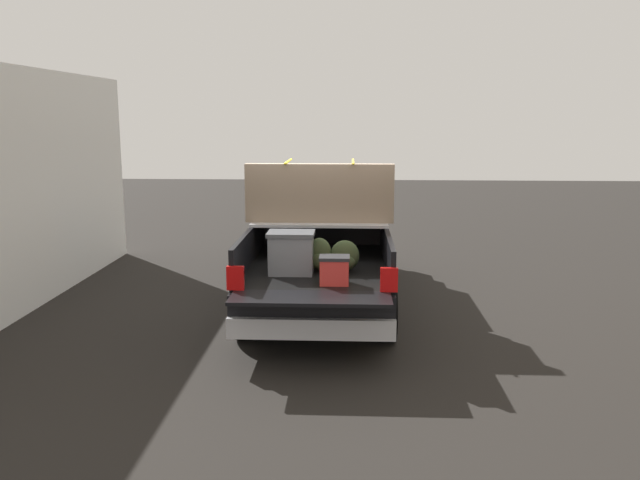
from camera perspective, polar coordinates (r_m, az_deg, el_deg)
ground_plane at (r=10.28m, az=0.16°, el=-5.41°), size 40.00×40.00×0.00m
pickup_truck at (r=10.39m, az=0.23°, el=0.12°), size 6.05×2.07×2.23m
building_facade at (r=10.41m, az=-25.51°, el=3.79°), size 8.42×0.36×3.58m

